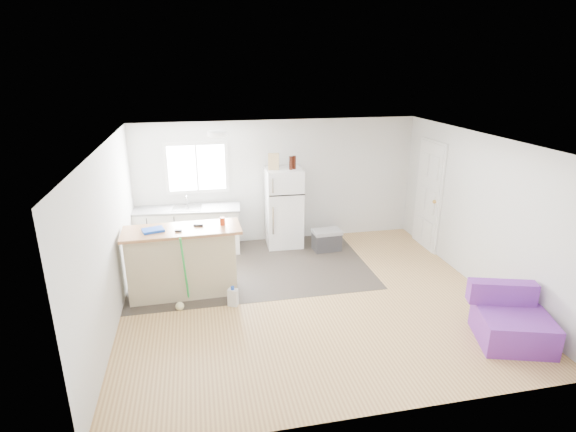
{
  "coord_description": "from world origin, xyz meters",
  "views": [
    {
      "loc": [
        -1.55,
        -5.92,
        3.41
      ],
      "look_at": [
        -0.18,
        0.7,
        1.1
      ],
      "focal_mm": 28.0,
      "sensor_mm": 36.0,
      "label": 1
    }
  ],
  "objects_px": {
    "purple_seat": "(511,322)",
    "cooler": "(327,240)",
    "refrigerator": "(284,208)",
    "mop": "(181,294)",
    "red_cup": "(222,221)",
    "kitchen_cabinets": "(189,229)",
    "cardboard_box": "(274,162)",
    "peninsula": "(182,261)",
    "bottle_right": "(294,162)",
    "blue_tray": "(153,230)",
    "bottle_left": "(291,163)",
    "cleaner_jug": "(233,297)"
  },
  "relations": [
    {
      "from": "cooler",
      "to": "purple_seat",
      "type": "distance_m",
      "value": 3.65
    },
    {
      "from": "red_cup",
      "to": "kitchen_cabinets",
      "type": "bearing_deg",
      "value": 108.88
    },
    {
      "from": "kitchen_cabinets",
      "to": "red_cup",
      "type": "xyz_separation_m",
      "value": [
        0.55,
        -1.62,
        0.69
      ]
    },
    {
      "from": "refrigerator",
      "to": "mop",
      "type": "bearing_deg",
      "value": -131.08
    },
    {
      "from": "red_cup",
      "to": "refrigerator",
      "type": "bearing_deg",
      "value": 51.42
    },
    {
      "from": "purple_seat",
      "to": "bottle_left",
      "type": "bearing_deg",
      "value": 137.02
    },
    {
      "from": "peninsula",
      "to": "mop",
      "type": "xyz_separation_m",
      "value": [
        -0.03,
        -0.47,
        -0.31
      ]
    },
    {
      "from": "peninsula",
      "to": "bottle_left",
      "type": "xyz_separation_m",
      "value": [
        2.02,
        1.54,
        1.11
      ]
    },
    {
      "from": "cardboard_box",
      "to": "blue_tray",
      "type": "bearing_deg",
      "value": -142.04
    },
    {
      "from": "mop",
      "to": "cardboard_box",
      "type": "relative_size",
      "value": 3.78
    },
    {
      "from": "refrigerator",
      "to": "bottle_left",
      "type": "relative_size",
      "value": 6.12
    },
    {
      "from": "blue_tray",
      "to": "cardboard_box",
      "type": "distance_m",
      "value": 2.72
    },
    {
      "from": "peninsula",
      "to": "bottle_right",
      "type": "xyz_separation_m",
      "value": [
        2.09,
        1.58,
        1.11
      ]
    },
    {
      "from": "purple_seat",
      "to": "blue_tray",
      "type": "bearing_deg",
      "value": 172.1
    },
    {
      "from": "purple_seat",
      "to": "bottle_left",
      "type": "distance_m",
      "value": 4.46
    },
    {
      "from": "peninsula",
      "to": "bottle_right",
      "type": "bearing_deg",
      "value": 35.54
    },
    {
      "from": "peninsula",
      "to": "red_cup",
      "type": "xyz_separation_m",
      "value": [
        0.64,
        0.04,
        0.59
      ]
    },
    {
      "from": "peninsula",
      "to": "bottle_left",
      "type": "height_order",
      "value": "bottle_left"
    },
    {
      "from": "cardboard_box",
      "to": "bottle_left",
      "type": "bearing_deg",
      "value": -11.87
    },
    {
      "from": "refrigerator",
      "to": "peninsula",
      "type": "bearing_deg",
      "value": -137.82
    },
    {
      "from": "mop",
      "to": "red_cup",
      "type": "relative_size",
      "value": 9.45
    },
    {
      "from": "red_cup",
      "to": "peninsula",
      "type": "bearing_deg",
      "value": -176.29
    },
    {
      "from": "purple_seat",
      "to": "cardboard_box",
      "type": "distance_m",
      "value": 4.68
    },
    {
      "from": "cleaner_jug",
      "to": "blue_tray",
      "type": "bearing_deg",
      "value": 178.53
    },
    {
      "from": "purple_seat",
      "to": "mop",
      "type": "xyz_separation_m",
      "value": [
        -4.16,
        1.67,
        -0.02
      ]
    },
    {
      "from": "kitchen_cabinets",
      "to": "blue_tray",
      "type": "distance_m",
      "value": 1.86
    },
    {
      "from": "cleaner_jug",
      "to": "cardboard_box",
      "type": "height_order",
      "value": "cardboard_box"
    },
    {
      "from": "cardboard_box",
      "to": "bottle_right",
      "type": "relative_size",
      "value": 1.2
    },
    {
      "from": "purple_seat",
      "to": "mop",
      "type": "distance_m",
      "value": 4.48
    },
    {
      "from": "peninsula",
      "to": "red_cup",
      "type": "distance_m",
      "value": 0.87
    },
    {
      "from": "cardboard_box",
      "to": "bottle_right",
      "type": "bearing_deg",
      "value": -4.61
    },
    {
      "from": "cardboard_box",
      "to": "kitchen_cabinets",
      "type": "bearing_deg",
      "value": 178.07
    },
    {
      "from": "bottle_right",
      "to": "bottle_left",
      "type": "bearing_deg",
      "value": -153.08
    },
    {
      "from": "purple_seat",
      "to": "cooler",
      "type": "bearing_deg",
      "value": 131.14
    },
    {
      "from": "peninsula",
      "to": "blue_tray",
      "type": "distance_m",
      "value": 0.67
    },
    {
      "from": "kitchen_cabinets",
      "to": "bottle_left",
      "type": "bearing_deg",
      "value": 1.7
    },
    {
      "from": "refrigerator",
      "to": "bottle_left",
      "type": "height_order",
      "value": "bottle_left"
    },
    {
      "from": "purple_seat",
      "to": "bottle_left",
      "type": "relative_size",
      "value": 4.22
    },
    {
      "from": "kitchen_cabinets",
      "to": "refrigerator",
      "type": "bearing_deg",
      "value": 4.26
    },
    {
      "from": "bottle_right",
      "to": "refrigerator",
      "type": "bearing_deg",
      "value": 163.99
    },
    {
      "from": "peninsula",
      "to": "refrigerator",
      "type": "relative_size",
      "value": 1.15
    },
    {
      "from": "refrigerator",
      "to": "cardboard_box",
      "type": "xyz_separation_m",
      "value": [
        -0.2,
        -0.02,
        0.91
      ]
    },
    {
      "from": "red_cup",
      "to": "blue_tray",
      "type": "xyz_separation_m",
      "value": [
        -1.02,
        -0.07,
        -0.04
      ]
    },
    {
      "from": "mop",
      "to": "refrigerator",
      "type": "bearing_deg",
      "value": 56.31
    },
    {
      "from": "cardboard_box",
      "to": "cooler",
      "type": "bearing_deg",
      "value": -23.57
    },
    {
      "from": "blue_tray",
      "to": "bottle_left",
      "type": "height_order",
      "value": "bottle_left"
    },
    {
      "from": "refrigerator",
      "to": "mop",
      "type": "relative_size",
      "value": 1.35
    },
    {
      "from": "mop",
      "to": "cardboard_box",
      "type": "bearing_deg",
      "value": 59.02
    },
    {
      "from": "mop",
      "to": "bottle_left",
      "type": "bearing_deg",
      "value": 53.37
    },
    {
      "from": "purple_seat",
      "to": "bottle_right",
      "type": "relative_size",
      "value": 4.22
    }
  ]
}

